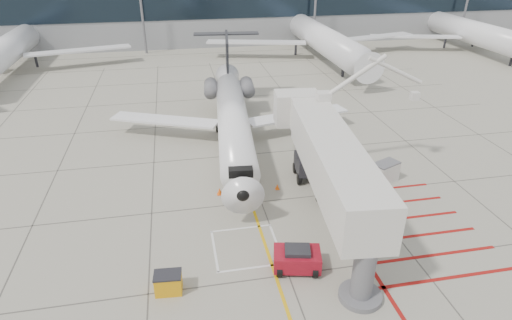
{
  "coord_description": "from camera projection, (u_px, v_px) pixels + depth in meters",
  "views": [
    {
      "loc": [
        -5.48,
        -22.38,
        17.4
      ],
      "look_at": [
        0.0,
        6.0,
        2.5
      ],
      "focal_mm": 30.0,
      "sensor_mm": 36.0,
      "label": 1
    }
  ],
  "objects": [
    {
      "name": "regional_jet",
      "position": [
        234.0,
        113.0,
        37.13
      ],
      "size": [
        27.31,
        33.08,
        8.1
      ],
      "primitive_type": null,
      "rotation": [
        0.0,
        0.0,
        -0.09
      ],
      "color": "white",
      "rests_on": "ground_plane"
    },
    {
      "name": "ground_plane",
      "position": [
        273.0,
        234.0,
        28.42
      ],
      "size": [
        260.0,
        260.0,
        0.0
      ],
      "primitive_type": "plane",
      "color": "#9A9785",
      "rests_on": "ground"
    },
    {
      "name": "pushback_tug",
      "position": [
        297.0,
        258.0,
        25.06
      ],
      "size": [
        3.03,
        2.26,
        1.59
      ],
      "primitive_type": null,
      "rotation": [
        0.0,
        0.0,
        -0.22
      ],
      "color": "maroon",
      "rests_on": "ground_plane"
    },
    {
      "name": "baggage_cart",
      "position": [
        329.0,
        196.0,
        31.58
      ],
      "size": [
        1.96,
        1.45,
        1.12
      ],
      "primitive_type": null,
      "rotation": [
        0.0,
        0.0,
        0.2
      ],
      "color": "slate",
      "rests_on": "ground_plane"
    },
    {
      "name": "bg_aircraft_b",
      "position": [
        3.0,
        32.0,
        61.05
      ],
      "size": [
        34.28,
        38.08,
        11.43
      ],
      "primitive_type": null,
      "color": "silver",
      "rests_on": "ground_plane"
    },
    {
      "name": "ground_power_unit",
      "position": [
        385.0,
        172.0,
        34.28
      ],
      "size": [
        2.42,
        1.97,
        1.67
      ],
      "primitive_type": null,
      "rotation": [
        0.0,
        0.0,
        0.41
      ],
      "color": "silver",
      "rests_on": "ground_plane"
    },
    {
      "name": "jet_bridge",
      "position": [
        334.0,
        171.0,
        27.65
      ],
      "size": [
        11.6,
        21.2,
        8.14
      ],
      "primitive_type": null,
      "rotation": [
        0.0,
        0.0,
        -0.1
      ],
      "color": "silver",
      "rests_on": "ground_plane"
    },
    {
      "name": "terminal_glass_band",
      "position": [
        258.0,
        0.0,
        75.28
      ],
      "size": [
        180.0,
        0.1,
        6.0
      ],
      "primitive_type": "cube",
      "color": "black",
      "rests_on": "ground_plane"
    },
    {
      "name": "spill_bin",
      "position": [
        168.0,
        283.0,
        23.48
      ],
      "size": [
        1.53,
        1.08,
        1.26
      ],
      "primitive_type": null,
      "rotation": [
        0.0,
        0.0,
        -0.08
      ],
      "color": "orange",
      "rests_on": "ground_plane"
    },
    {
      "name": "bg_aircraft_c",
      "position": [
        318.0,
        19.0,
        68.85
      ],
      "size": [
        36.13,
        40.14,
        12.04
      ],
      "primitive_type": null,
      "color": "silver",
      "rests_on": "ground_plane"
    },
    {
      "name": "bg_aircraft_d",
      "position": [
        472.0,
        16.0,
        73.66
      ],
      "size": [
        34.2,
        38.0,
        11.4
      ],
      "primitive_type": null,
      "color": "silver",
      "rests_on": "ground_plane"
    },
    {
      "name": "cone_nose",
      "position": [
        220.0,
        191.0,
        32.72
      ],
      "size": [
        0.41,
        0.41,
        0.56
      ],
      "primitive_type": "cone",
      "color": "#E5500C",
      "rests_on": "ground_plane"
    },
    {
      "name": "cone_side",
      "position": [
        277.0,
        187.0,
        33.45
      ],
      "size": [
        0.32,
        0.32,
        0.45
      ],
      "primitive_type": "cone",
      "color": "#FB5D0D",
      "rests_on": "ground_plane"
    }
  ]
}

